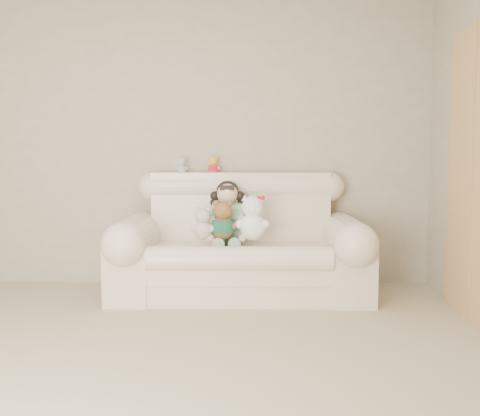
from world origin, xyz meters
The scene contains 10 objects.
floor centered at (0.00, 0.00, 0.00)m, with size 5.00×5.00×0.00m, color tan.
wall_back centered at (0.00, 2.50, 1.30)m, with size 4.50×4.50×0.00m, color #B7AD92.
sofa centered at (0.54, 2.00, 0.52)m, with size 2.10×0.95×1.03m, color beige, non-canonical shape.
door_panel centered at (2.22, 1.40, 1.05)m, with size 0.06×0.90×2.10m, color #A86D48.
seated_child centered at (0.43, 2.08, 0.70)m, with size 0.33×0.41×0.55m, color #327D38, non-canonical shape.
brown_teddy centered at (0.40, 1.87, 0.68)m, with size 0.24×0.18×0.37m, color brown, non-canonical shape.
white_cat centered at (0.64, 1.85, 0.71)m, with size 0.27×0.21×0.43m, color white, non-canonical shape.
cream_teddy centered at (0.24, 1.85, 0.65)m, with size 0.20×0.15×0.31m, color beige, non-canonical shape.
yellow_mini_bear centered at (0.29, 2.37, 1.11)m, with size 0.12×0.09×0.19m, color gold, non-canonical shape.
grey_mini_plush centered at (0.01, 2.34, 1.10)m, with size 0.12×0.09×0.18m, color #BABBC2, non-canonical shape.
Camera 1 is at (0.61, -2.59, 1.14)m, focal length 41.75 mm.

